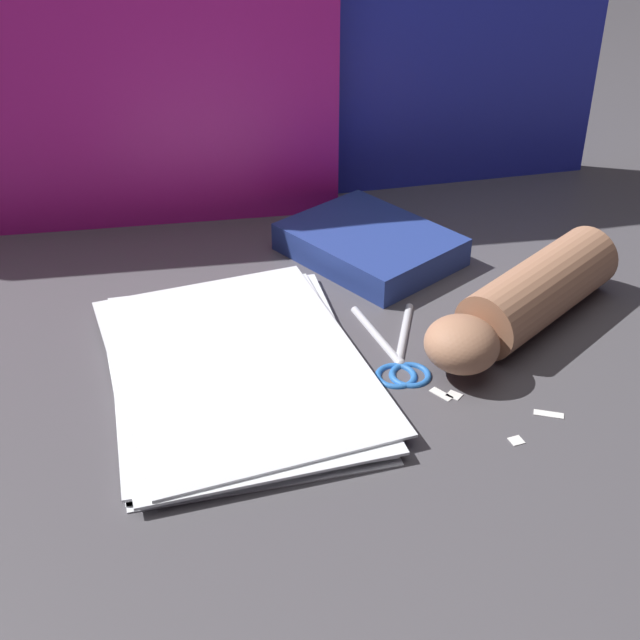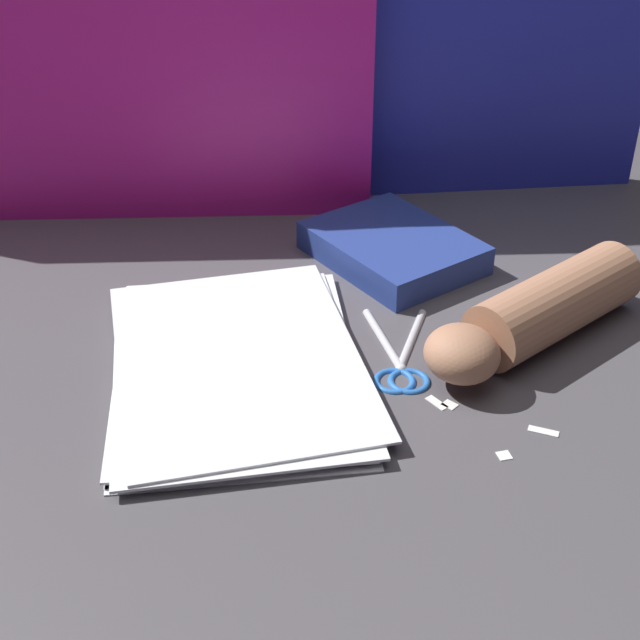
{
  "view_description": "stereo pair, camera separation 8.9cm",
  "coord_description": "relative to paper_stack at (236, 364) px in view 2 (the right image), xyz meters",
  "views": [
    {
      "loc": [
        -0.2,
        -0.7,
        0.54
      ],
      "look_at": [
        0.04,
        0.02,
        0.06
      ],
      "focal_mm": 50.0,
      "sensor_mm": 36.0,
      "label": 1
    },
    {
      "loc": [
        -0.11,
        -0.72,
        0.54
      ],
      "look_at": [
        0.04,
        0.02,
        0.06
      ],
      "focal_mm": 50.0,
      "sensor_mm": 36.0,
      "label": 2
    }
  ],
  "objects": [
    {
      "name": "paper_scrap_far",
      "position": [
        0.19,
        -0.1,
        -0.01
      ],
      "size": [
        0.02,
        0.03,
        0.0
      ],
      "color": "white",
      "rests_on": "ground_plane"
    },
    {
      "name": "hand_forearm",
      "position": [
        0.32,
        -0.02,
        0.03
      ],
      "size": [
        0.3,
        0.21,
        0.07
      ],
      "color": "#A87556",
      "rests_on": "ground_plane"
    },
    {
      "name": "paper_stack",
      "position": [
        0.0,
        0.0,
        0.0
      ],
      "size": [
        0.28,
        0.36,
        0.02
      ],
      "color": "white",
      "rests_on": "ground_plane"
    },
    {
      "name": "book_closed",
      "position": [
        0.22,
        0.19,
        0.01
      ],
      "size": [
        0.22,
        0.25,
        0.04
      ],
      "color": "navy",
      "rests_on": "ground_plane"
    },
    {
      "name": "paper_scrap_mid",
      "position": [
        0.22,
        -0.18,
        -0.01
      ],
      "size": [
        0.01,
        0.01,
        0.0
      ],
      "color": "white",
      "rests_on": "ground_plane"
    },
    {
      "name": "scissors",
      "position": [
        0.17,
        -0.03,
        -0.0
      ],
      "size": [
        0.1,
        0.17,
        0.01
      ],
      "color": "silver",
      "rests_on": "ground_plane"
    },
    {
      "name": "ground_plane",
      "position": [
        0.04,
        -0.03,
        -0.01
      ],
      "size": [
        6.0,
        6.0,
        0.0
      ],
      "primitive_type": "plane",
      "color": "#4C494F"
    },
    {
      "name": "paper_scrap_side",
      "position": [
        0.2,
        -0.1,
        -0.01
      ],
      "size": [
        0.02,
        0.02,
        0.0
      ],
      "color": "white",
      "rests_on": "ground_plane"
    },
    {
      "name": "backdrop_panel_left",
      "position": [
        -0.14,
        0.4,
        0.19
      ],
      "size": [
        0.74,
        0.14,
        0.39
      ],
      "color": "#D81E9E",
      "rests_on": "ground_plane"
    },
    {
      "name": "paper_scrap_near",
      "position": [
        0.27,
        -0.16,
        -0.01
      ],
      "size": [
        0.03,
        0.02,
        0.0
      ],
      "color": "white",
      "rests_on": "ground_plane"
    },
    {
      "name": "backdrop_panel_center",
      "position": [
        0.21,
        0.4,
        0.24
      ],
      "size": [
        0.84,
        0.1,
        0.5
      ],
      "color": "#2833D1",
      "rests_on": "ground_plane"
    }
  ]
}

